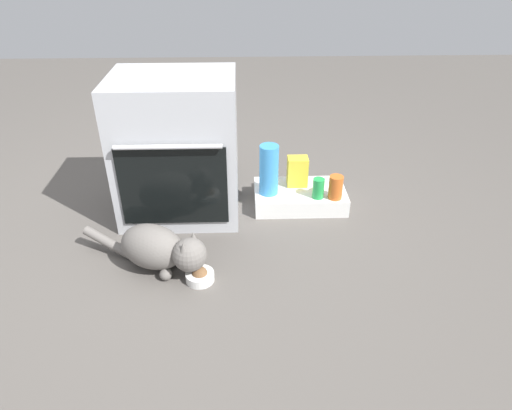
% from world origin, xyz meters
% --- Properties ---
extents(ground, '(8.00, 8.00, 0.00)m').
position_xyz_m(ground, '(0.00, 0.00, 0.00)').
color(ground, '#56514C').
extents(oven, '(0.66, 0.56, 0.80)m').
position_xyz_m(oven, '(0.02, 0.39, 0.40)').
color(oven, '#B7BABF').
rests_on(oven, ground).
extents(pantry_cabinet, '(0.54, 0.32, 0.10)m').
position_xyz_m(pantry_cabinet, '(0.72, 0.42, 0.05)').
color(pantry_cabinet, white).
rests_on(pantry_cabinet, ground).
extents(food_bowl, '(0.14, 0.14, 0.08)m').
position_xyz_m(food_bowl, '(0.16, -0.25, 0.03)').
color(food_bowl, white).
rests_on(food_bowl, ground).
extents(cat, '(0.66, 0.37, 0.24)m').
position_xyz_m(cat, '(-0.03, -0.16, 0.13)').
color(cat, slate).
rests_on(cat, ground).
extents(snack_bag, '(0.12, 0.09, 0.18)m').
position_xyz_m(snack_bag, '(0.70, 0.48, 0.19)').
color(snack_bag, yellow).
rests_on(snack_bag, pantry_cabinet).
extents(water_bottle, '(0.11, 0.11, 0.30)m').
position_xyz_m(water_bottle, '(0.53, 0.39, 0.25)').
color(water_bottle, '#388CD1').
rests_on(water_bottle, pantry_cabinet).
extents(sauce_jar, '(0.08, 0.08, 0.14)m').
position_xyz_m(sauce_jar, '(0.91, 0.32, 0.17)').
color(sauce_jar, '#D16023').
rests_on(sauce_jar, pantry_cabinet).
extents(soda_can, '(0.07, 0.07, 0.12)m').
position_xyz_m(soda_can, '(0.81, 0.33, 0.16)').
color(soda_can, green).
rests_on(soda_can, pantry_cabinet).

